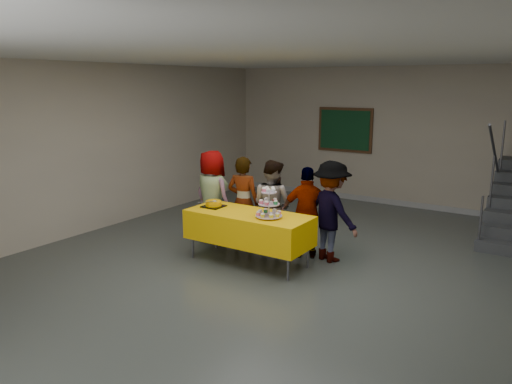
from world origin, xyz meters
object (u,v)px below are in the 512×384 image
cupcake_stand (269,206)px  schoolchild_a (212,196)px  schoolchild_c (272,205)px  schoolchild_e (331,211)px  bake_table (249,227)px  noticeboard (345,130)px  schoolchild_b (243,202)px  schoolchild_d (308,213)px  bear_cake (214,203)px

cupcake_stand → schoolchild_a: (-1.52, 0.65, -0.17)m
schoolchild_c → schoolchild_e: schoolchild_e is taller
bake_table → cupcake_stand: (0.39, -0.06, 0.39)m
schoolchild_c → schoolchild_e: (1.02, 0.03, 0.03)m
cupcake_stand → noticeboard: (-0.95, 4.82, 0.65)m
cupcake_stand → schoolchild_b: 1.12m
schoolchild_b → schoolchild_e: bearing=177.9°
bake_table → noticeboard: 4.91m
cupcake_stand → schoolchild_c: 0.95m
bake_table → noticeboard: (-0.56, 4.76, 1.04)m
schoolchild_c → noticeboard: bearing=-75.7°
cupcake_stand → schoolchild_c: bearing=118.5°
bake_table → cupcake_stand: 0.55m
schoolchild_c → bake_table: bearing=101.2°
noticeboard → schoolchild_d: bearing=-73.9°
schoolchild_d → schoolchild_e: bearing=166.3°
schoolchild_c → noticeboard: (-0.51, 4.01, 0.87)m
schoolchild_d → noticeboard: 4.31m
schoolchild_a → schoolchild_e: 2.11m
schoolchild_b → schoolchild_c: schoolchild_b is taller
bear_cake → schoolchild_d: 1.45m
cupcake_stand → schoolchild_d: schoolchild_d is taller
schoolchild_a → schoolchild_b: (0.64, 0.00, -0.02)m
schoolchild_c → schoolchild_a: bearing=15.8°
bake_table → schoolchild_a: bearing=152.6°
bear_cake → schoolchild_e: size_ratio=0.24×
bake_table → schoolchild_d: bearing=49.7°
bake_table → schoolchild_b: size_ratio=1.25×
schoolchild_a → schoolchild_e: (2.10, 0.19, -0.01)m
schoolchild_e → bake_table: bearing=60.5°
cupcake_stand → bear_cake: (-1.05, 0.07, -0.12)m
bake_table → schoolchild_b: 0.80m
schoolchild_a → schoolchild_b: schoolchild_a is taller
bear_cake → schoolchild_d: size_ratio=0.25×
schoolchild_a → schoolchild_d: schoolchild_a is taller
schoolchild_a → noticeboard: size_ratio=1.19×
schoolchild_a → schoolchild_c: 1.10m
schoolchild_e → noticeboard: noticeboard is taller
schoolchild_b → schoolchild_e: (1.47, 0.19, 0.01)m
bake_table → schoolchild_c: (-0.05, 0.75, 0.17)m
cupcake_stand → bake_table: bearing=171.6°
schoolchild_c → schoolchild_e: bearing=-171.4°
bake_table → schoolchild_e: (0.96, 0.78, 0.20)m
cupcake_stand → schoolchild_b: size_ratio=0.30×
schoolchild_a → schoolchild_e: schoolchild_a is taller
noticeboard → bear_cake: bearing=-91.2°
noticeboard → schoolchild_c: bearing=-82.8°
schoolchild_b → schoolchild_d: bearing=176.8°
schoolchild_d → schoolchild_e: schoolchild_e is taller
bear_cake → schoolchild_c: size_ratio=0.25×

